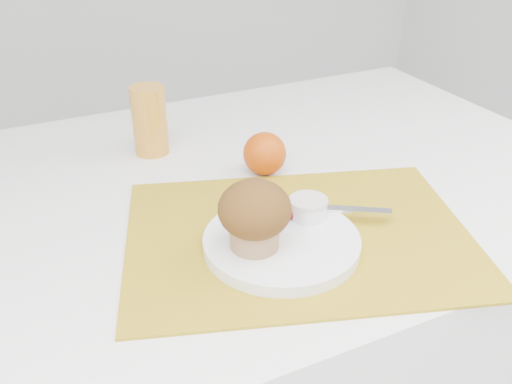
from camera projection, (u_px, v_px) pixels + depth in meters
name	position (u px, v px, depth m)	size (l,w,h in m)	color
table	(248.00, 344.00, 1.14)	(1.20, 0.80, 0.75)	white
placemat	(299.00, 235.00, 0.80)	(0.48, 0.35, 0.00)	#AE8B18
plate	(282.00, 242.00, 0.77)	(0.21, 0.21, 0.02)	white
ramekin	(308.00, 209.00, 0.81)	(0.05, 0.05, 0.02)	silver
cream	(308.00, 201.00, 0.80)	(0.06, 0.06, 0.01)	beige
raspberry_near	(291.00, 213.00, 0.80)	(0.02, 0.02, 0.02)	#50020C
raspberry_far	(294.00, 206.00, 0.82)	(0.02, 0.02, 0.02)	#5E0205
butter_knife	(328.00, 209.00, 0.83)	(0.18, 0.01, 0.00)	silver
orange	(265.00, 154.00, 0.95)	(0.07, 0.07, 0.07)	#BF4706
juice_glass	(150.00, 120.00, 1.01)	(0.06, 0.06, 0.12)	orange
muffin	(255.00, 214.00, 0.72)	(0.09, 0.09, 0.09)	#AE8154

